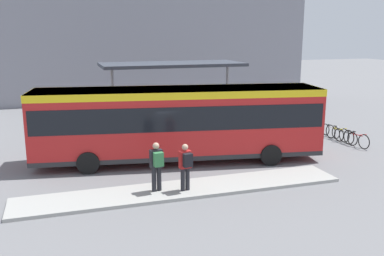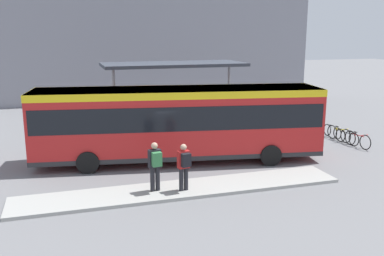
% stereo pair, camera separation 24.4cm
% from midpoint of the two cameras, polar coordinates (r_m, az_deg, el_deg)
% --- Properties ---
extents(ground_plane, '(120.00, 120.00, 0.00)m').
position_cam_midpoint_polar(ground_plane, '(19.20, -2.13, -4.39)').
color(ground_plane, slate).
extents(curb_island, '(11.95, 1.80, 0.12)m').
position_cam_midpoint_polar(curb_island, '(15.64, -1.60, -8.20)').
color(curb_island, '#9E9E99').
rests_on(curb_island, ground_plane).
extents(city_bus, '(12.67, 4.52, 3.25)m').
position_cam_midpoint_polar(city_bus, '(18.73, -2.15, 1.17)').
color(city_bus, red).
rests_on(city_bus, ground_plane).
extents(pedestrian_waiting, '(0.45, 0.48, 1.70)m').
position_cam_midpoint_polar(pedestrian_waiting, '(15.05, -1.31, -4.87)').
color(pedestrian_waiting, '#232328').
rests_on(pedestrian_waiting, curb_island).
extents(pedestrian_companion, '(0.46, 0.49, 1.77)m').
position_cam_midpoint_polar(pedestrian_companion, '(15.04, -5.18, -4.78)').
color(pedestrian_companion, '#232328').
rests_on(pedestrian_companion, curb_island).
extents(bicycle_red, '(0.48, 1.76, 0.76)m').
position_cam_midpoint_polar(bicycle_red, '(22.92, 20.77, -1.40)').
color(bicycle_red, black).
rests_on(bicycle_red, ground_plane).
extents(bicycle_black, '(0.48, 1.64, 0.71)m').
position_cam_midpoint_polar(bicycle_black, '(23.42, 19.52, -1.08)').
color(bicycle_black, black).
rests_on(bicycle_black, ground_plane).
extents(bicycle_yellow, '(0.48, 1.73, 0.75)m').
position_cam_midpoint_polar(bicycle_yellow, '(23.97, 18.53, -0.66)').
color(bicycle_yellow, black).
rests_on(bicycle_yellow, ground_plane).
extents(bicycle_white, '(0.48, 1.54, 0.67)m').
position_cam_midpoint_polar(bicycle_white, '(24.59, 17.73, -0.37)').
color(bicycle_white, black).
rests_on(bicycle_white, ground_plane).
extents(station_shelter, '(8.13, 3.38, 3.90)m').
position_cam_midpoint_polar(station_shelter, '(24.89, -2.96, 8.30)').
color(station_shelter, '#383D47').
rests_on(station_shelter, ground_plane).
extents(potted_planter_near_shelter, '(0.70, 0.70, 1.09)m').
position_cam_midpoint_polar(potted_planter_near_shelter, '(23.38, 1.49, 0.17)').
color(potted_planter_near_shelter, slate).
rests_on(potted_planter_near_shelter, ground_plane).
extents(potted_planter_far_side, '(0.86, 0.86, 1.35)m').
position_cam_midpoint_polar(potted_planter_far_side, '(21.98, -9.50, -0.44)').
color(potted_planter_far_side, slate).
rests_on(potted_planter_far_side, ground_plane).
extents(station_building, '(26.28, 10.68, 12.52)m').
position_cam_midpoint_polar(station_building, '(40.56, -6.25, 13.50)').
color(station_building, gray).
rests_on(station_building, ground_plane).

